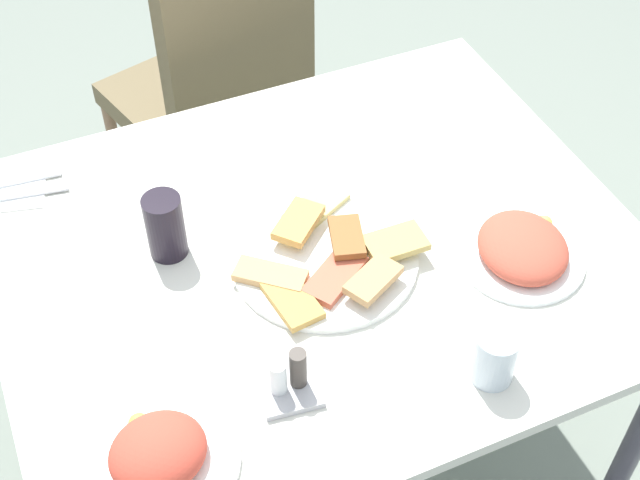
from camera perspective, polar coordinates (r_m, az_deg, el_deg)
ground_plane at (r=2.11m, az=-0.15°, el=-13.66°), size 6.00×6.00×0.00m
dining_table at (r=1.59m, az=-0.20°, el=-2.27°), size 1.10×0.91×0.71m
dining_chair at (r=2.25m, az=-6.53°, el=9.92°), size 0.52×0.52×0.89m
pide_platter at (r=1.50m, az=0.38°, el=-1.06°), size 0.33×0.32×0.05m
salad_plate_greens at (r=1.29m, az=-10.38°, el=-13.43°), size 0.23×0.23×0.07m
salad_plate_rice at (r=1.54m, az=12.93°, el=-0.57°), size 0.22×0.22×0.06m
soda_can at (r=1.51m, az=-9.95°, el=0.88°), size 0.09×0.09×0.12m
drinking_glass at (r=1.35m, az=11.19°, el=-7.38°), size 0.07×0.07×0.09m
paper_napkin at (r=1.73m, az=-19.10°, el=3.05°), size 0.14×0.14×0.00m
fork at (r=1.71m, az=-19.03°, el=2.77°), size 0.19×0.05×0.00m
spoon at (r=1.74m, az=-19.24°, el=3.52°), size 0.18×0.03×0.00m
condiment_caddy at (r=1.33m, az=-2.02°, el=-9.04°), size 0.10×0.10×0.08m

